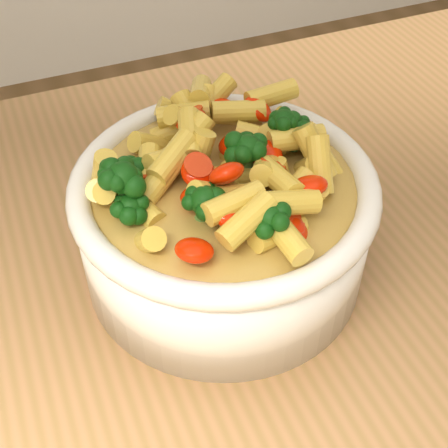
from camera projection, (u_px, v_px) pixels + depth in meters
name	position (u px, v px, depth m)	size (l,w,h in m)	color
table	(317.00, 373.00, 0.57)	(1.20, 0.80, 0.90)	#A47146
serving_bowl	(224.00, 223.00, 0.49)	(0.23, 0.23, 0.10)	white
pasta_salad	(224.00, 161.00, 0.45)	(0.19, 0.19, 0.04)	#DFC346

